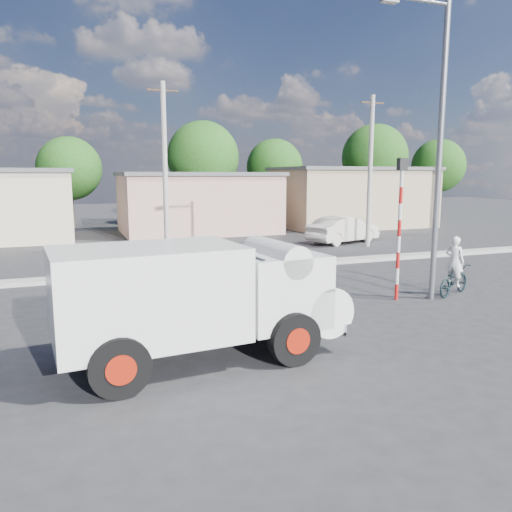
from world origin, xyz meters
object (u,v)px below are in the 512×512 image
object	(u,v)px
bicycle	(453,280)
traffic_pole	(400,217)
cyclist	(454,270)
truck	(204,296)
streetlight	(436,138)
car_cream	(343,230)
car_red	(349,226)

from	to	relation	value
bicycle	traffic_pole	xyz separation A→B (m)	(-2.11, 0.13, 2.11)
cyclist	traffic_pole	bearing A→B (deg)	62.66
truck	streetlight	xyz separation A→B (m)	(7.86, 2.58, 3.59)
bicycle	car_cream	bearing A→B (deg)	-38.22
truck	cyclist	xyz separation A→B (m)	(9.03, 2.75, -0.56)
traffic_pole	streetlight	world-z (taller)	streetlight
truck	cyclist	world-z (taller)	truck
car_red	streetlight	world-z (taller)	streetlight
truck	cyclist	size ratio (longest dim) A/B	3.79
cyclist	car_cream	xyz separation A→B (m)	(3.14, 12.28, -0.05)
car_red	traffic_pole	world-z (taller)	traffic_pole
traffic_pole	truck	bearing A→B (deg)	-157.42
traffic_pole	streetlight	xyz separation A→B (m)	(0.94, -0.30, 2.37)
cyclist	truck	bearing A→B (deg)	83.07
bicycle	car_cream	world-z (taller)	car_cream
bicycle	traffic_pole	distance (m)	2.98
cyclist	streetlight	size ratio (longest dim) A/B	0.18
car_red	truck	bearing A→B (deg)	154.92
car_red	traffic_pole	size ratio (longest dim) A/B	0.84
truck	bicycle	xyz separation A→B (m)	(9.03, 2.75, -0.89)
truck	bicycle	distance (m)	9.48
cyclist	streetlight	distance (m)	4.31
bicycle	cyclist	world-z (taller)	cyclist
cyclist	car_red	world-z (taller)	cyclist
traffic_pole	car_cream	bearing A→B (deg)	66.66
truck	car_red	world-z (taller)	truck
streetlight	traffic_pole	bearing A→B (deg)	162.27
traffic_pole	streetlight	size ratio (longest dim) A/B	0.48
bicycle	car_red	world-z (taller)	car_red
car_cream	car_red	xyz separation A→B (m)	(2.10, 2.82, -0.15)
traffic_pole	car_red	bearing A→B (deg)	63.87
cyclist	car_cream	bearing A→B (deg)	-38.22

